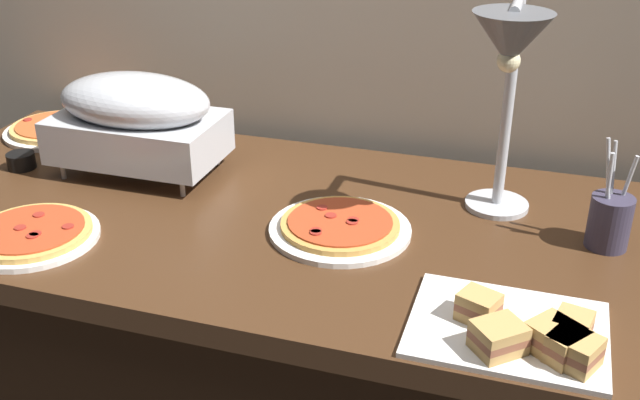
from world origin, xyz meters
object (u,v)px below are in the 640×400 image
(chafing_dish, at_px, (137,118))
(pizza_plate_center, at_px, (57,129))
(utensil_holder, at_px, (610,220))
(pizza_plate_raised_stand, at_px, (340,227))
(heat_lamp, at_px, (509,62))
(sauce_cup_near, at_px, (21,160))
(pizza_plate_front, at_px, (32,234))
(sandwich_platter, at_px, (524,332))

(chafing_dish, bearing_deg, pizza_plate_center, 155.87)
(utensil_holder, bearing_deg, pizza_plate_raised_stand, -168.54)
(heat_lamp, bearing_deg, utensil_holder, 2.59)
(sauce_cup_near, bearing_deg, utensil_holder, 1.16)
(pizza_plate_front, bearing_deg, pizza_plate_raised_stand, 20.57)
(chafing_dish, distance_m, pizza_plate_raised_stand, 0.59)
(chafing_dish, height_order, pizza_plate_front, chafing_dish)
(utensil_holder, bearing_deg, pizza_plate_front, -163.61)
(pizza_plate_front, xyz_separation_m, pizza_plate_raised_stand, (0.59, 0.22, -0.00))
(heat_lamp, distance_m, utensil_holder, 0.38)
(pizza_plate_raised_stand, relative_size, sandwich_platter, 0.91)
(heat_lamp, relative_size, pizza_plate_front, 1.74)
(heat_lamp, bearing_deg, pizza_plate_center, 169.88)
(sandwich_platter, bearing_deg, pizza_plate_center, 155.75)
(pizza_plate_raised_stand, relative_size, utensil_holder, 1.29)
(pizza_plate_center, distance_m, sauce_cup_near, 0.24)
(chafing_dish, height_order, sandwich_platter, chafing_dish)
(pizza_plate_raised_stand, bearing_deg, sandwich_platter, -34.84)
(pizza_plate_center, relative_size, utensil_holder, 1.23)
(pizza_plate_front, relative_size, utensil_holder, 1.18)
(pizza_plate_raised_stand, distance_m, sauce_cup_near, 0.85)
(chafing_dish, distance_m, pizza_plate_front, 0.40)
(chafing_dish, bearing_deg, sandwich_platter, -24.29)
(heat_lamp, relative_size, sauce_cup_near, 6.95)
(utensil_holder, bearing_deg, sandwich_platter, -109.46)
(chafing_dish, relative_size, pizza_plate_raised_stand, 1.33)
(pizza_plate_center, bearing_deg, heat_lamp, -10.12)
(utensil_holder, bearing_deg, sauce_cup_near, -178.84)
(heat_lamp, xyz_separation_m, sauce_cup_near, (-1.15, -0.02, -0.34))
(pizza_plate_center, relative_size, pizza_plate_raised_stand, 0.96)
(chafing_dish, bearing_deg, pizza_plate_raised_stand, -15.50)
(sauce_cup_near, relative_size, utensil_holder, 0.29)
(chafing_dish, distance_m, sandwich_platter, 1.05)
(pizza_plate_center, bearing_deg, pizza_plate_raised_stand, -18.99)
(pizza_plate_center, bearing_deg, utensil_holder, -8.14)
(pizza_plate_center, bearing_deg, pizza_plate_front, -59.61)
(pizza_plate_raised_stand, bearing_deg, chafing_dish, 164.50)
(pizza_plate_center, height_order, pizza_plate_raised_stand, same)
(pizza_plate_raised_stand, relative_size, sauce_cup_near, 4.37)
(chafing_dish, bearing_deg, sauce_cup_near, -165.91)
(sauce_cup_near, height_order, utensil_holder, utensil_holder)
(pizza_plate_raised_stand, bearing_deg, heat_lamp, 17.86)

